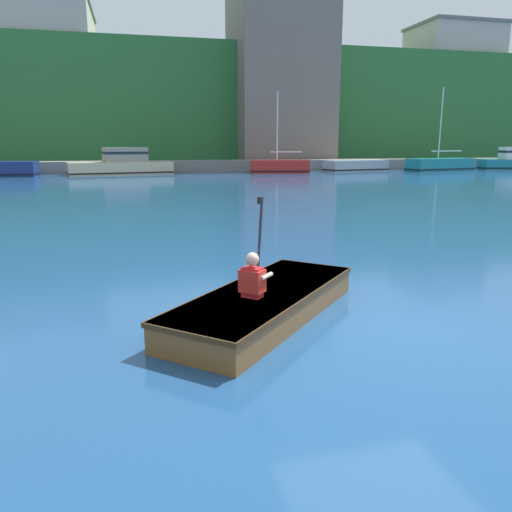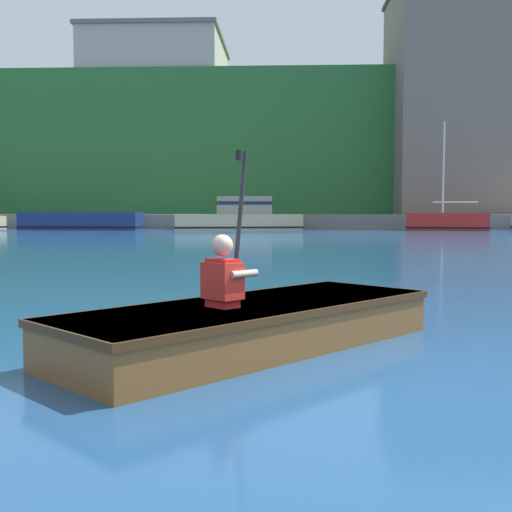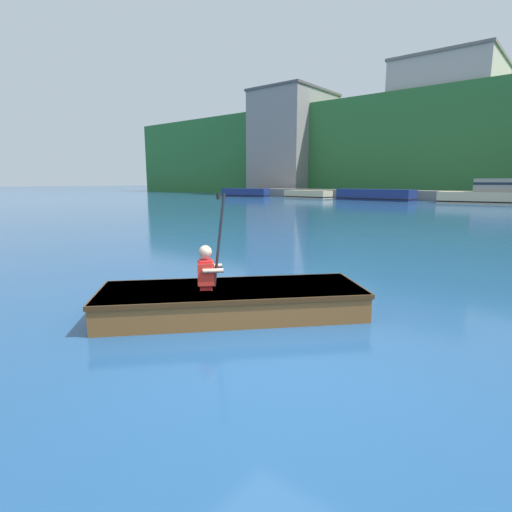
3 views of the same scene
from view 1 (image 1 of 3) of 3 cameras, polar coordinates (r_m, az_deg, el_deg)
The scene contains 13 objects.
ground_plane at distance 6.43m, azimuth 15.61°, elevation -8.26°, with size 300.00×300.00×0.00m, color navy.
shoreline_ridge at distance 56.92m, azimuth -11.00°, elevation 15.94°, with size 120.00×20.00×11.34m.
waterfront_office_block_center at distance 53.62m, azimuth -23.49°, elevation 17.22°, with size 10.45×11.68×14.77m.
waterfront_apartment_right at distance 50.33m, azimuth 2.70°, elevation 19.81°, with size 9.02×9.17×16.94m.
waterfront_tower_far at distance 61.58m, azimuth 21.23°, elevation 16.65°, with size 8.73×7.20×14.70m.
marina_dock at distance 42.06m, azimuth -9.65°, elevation 10.09°, with size 63.40×2.40×0.90m.
moored_boat_dock_west_inner at distance 39.19m, azimuth -15.08°, elevation 10.07°, with size 7.85×3.72×1.98m.
moored_boat_dock_center_near at distance 43.21m, azimuth 11.35°, elevation 10.05°, with size 5.65×2.93×0.91m.
moored_boat_dock_east_inner at distance 50.38m, azimuth 26.78°, elevation 9.59°, with size 4.85×2.19×1.96m.
moored_boat_dock_east_end at distance 45.49m, azimuth 20.31°, elevation 9.74°, with size 6.58×3.26×6.74m.
moored_boat_outer_slip_east at distance 39.56m, azimuth 2.74°, elevation 10.17°, with size 4.75×2.29×6.16m.
rowboat_foreground at distance 6.63m, azimuth 1.22°, elevation -5.15°, with size 3.20×3.34×0.38m.
person_paddler at distance 6.20m, azimuth -0.38°, elevation -2.38°, with size 0.46×0.46×1.23m.
Camera 1 is at (-3.03, -5.21, 2.25)m, focal length 35.00 mm.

